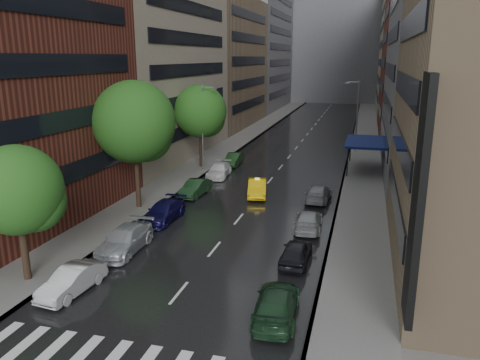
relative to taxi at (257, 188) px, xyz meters
The scene contains 16 objects.
ground 22.44m from the taxi, 89.91° to the right, with size 220.00×220.00×0.00m, color gray.
road 27.58m from the taxi, 89.92° to the left, with size 14.00×140.00×0.01m, color black.
sidewalk_left 29.00m from the taxi, 108.01° to the left, with size 4.00×140.00×0.15m, color gray.
sidewalk_right 29.03m from the taxi, 71.86° to the left, with size 4.00×140.00×0.15m, color gray.
buildings_left 42.17m from the taxi, 112.37° to the left, with size 8.00×108.00×38.00m.
buildings_right 40.06m from the taxi, 66.31° to the left, with size 8.05×109.10×36.00m.
building_far 96.78m from the taxi, 89.98° to the left, with size 40.00×14.00×32.00m, color slate.
tree_near 21.60m from the taxi, 113.91° to the right, with size 4.81×4.81×7.66m.
tree_mid 12.23m from the taxi, 145.02° to the right, with size 6.49×6.49×10.35m.
tree_far 13.72m from the taxi, 133.03° to the left, with size 5.76×5.76×9.19m.
taxi is the anchor object (origin of this frame).
parked_cars_left 7.57m from the taxi, 135.14° to the right, with size 2.32×35.31×1.53m.
parked_cars_right 11.58m from the taxi, 62.00° to the right, with size 2.36×24.32×1.43m.
street_lamp_left 11.56m from the taxi, 135.41° to the left, with size 1.74×0.22×9.00m.
street_lamp_right 24.23m from the taxi, 71.04° to the left, with size 1.74×0.22×9.00m.
awning 15.66m from the taxi, 54.35° to the left, with size 4.00×8.00×3.12m.
Camera 1 is at (8.91, -16.67, 12.04)m, focal length 35.00 mm.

